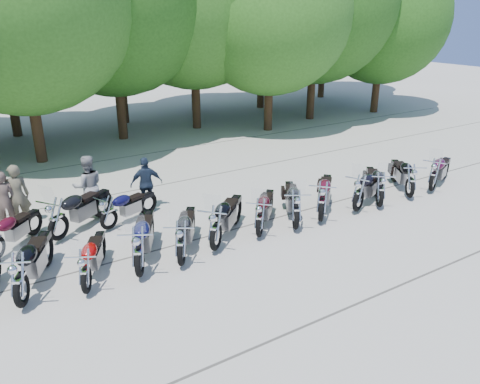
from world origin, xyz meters
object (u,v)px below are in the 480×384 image
motorcycle_2 (85,270)px  motorcycle_15 (108,212)px  motorcycle_1 (19,279)px  rider_0 (4,201)px  motorcycle_11 (411,180)px  motorcycle_4 (181,242)px  motorcycle_14 (57,218)px  motorcycle_3 (139,250)px  motorcycle_9 (359,192)px  motorcycle_7 (296,208)px  motorcycle_8 (322,200)px  rider_2 (147,184)px  rider_3 (17,196)px  motorcycle_5 (216,227)px  motorcycle_12 (434,174)px  rider_1 (88,186)px  motorcycle_6 (260,217)px  motorcycle_10 (381,189)px

motorcycle_2 → motorcycle_15: 3.20m
motorcycle_1 → rider_0: 4.30m
motorcycle_1 → motorcycle_11: (11.78, -0.19, -0.04)m
motorcycle_4 → motorcycle_14: (-2.21, 2.93, 0.04)m
motorcycle_3 → motorcycle_9: motorcycle_3 is taller
motorcycle_4 → motorcycle_7: size_ratio=0.98×
motorcycle_8 → rider_2: bearing=2.9°
motorcycle_11 → rider_3: 12.05m
motorcycle_5 → motorcycle_15: bearing=-6.4°
motorcycle_12 → motorcycle_14: 11.97m
rider_2 → rider_1: bearing=-5.3°
rider_1 → motorcycle_3: bearing=96.7°
motorcycle_3 → motorcycle_9: 7.02m
motorcycle_12 → motorcycle_15: motorcycle_12 is taller
motorcycle_3 → motorcycle_8: (5.58, 0.09, -0.01)m
motorcycle_9 → motorcycle_11: size_ratio=1.02×
motorcycle_14 → rider_0: 1.90m
motorcycle_6 → motorcycle_8: size_ratio=0.90×
rider_2 → motorcycle_1: bearing=51.6°
motorcycle_9 → motorcycle_10: bearing=-119.4°
motorcycle_4 → motorcycle_15: size_ratio=1.15×
motorcycle_7 → rider_3: (-6.50, 4.41, 0.25)m
motorcycle_4 → motorcycle_10: size_ratio=1.01×
motorcycle_1 → rider_1: rider_1 is taller
motorcycle_12 → rider_3: size_ratio=1.28×
motorcycle_8 → rider_0: size_ratio=1.44×
motorcycle_4 → motorcycle_12: 9.39m
motorcycle_4 → motorcycle_10: motorcycle_4 is taller
motorcycle_10 → rider_1: 8.91m
motorcycle_9 → motorcycle_11: 2.27m
motorcycle_8 → motorcycle_12: motorcycle_8 is taller
motorcycle_12 → rider_2: (-8.75, 3.81, 0.17)m
motorcycle_10 → motorcycle_8: bearing=33.1°
motorcycle_10 → motorcycle_15: (-7.68, 2.89, -0.08)m
motorcycle_10 → motorcycle_11: size_ratio=0.98×
motorcycle_9 → rider_1: 8.14m
motorcycle_5 → motorcycle_14: size_ratio=1.00×
motorcycle_4 → motorcycle_9: motorcycle_9 is taller
motorcycle_5 → motorcycle_8: motorcycle_8 is taller
rider_2 → motorcycle_10: bearing=159.2°
motorcycle_5 → rider_3: (-3.99, 4.32, 0.23)m
rider_1 → motorcycle_7: bearing=145.0°
motorcycle_11 → rider_0: (-11.52, 4.48, 0.20)m
motorcycle_15 → rider_0: size_ratio=1.18×
motorcycle_6 → motorcycle_11: size_ratio=0.96×
motorcycle_7 → motorcycle_8: motorcycle_8 is taller
motorcycle_4 → rider_1: rider_1 is taller
motorcycle_14 → rider_0: bearing=-1.1°
motorcycle_10 → rider_0: bearing=12.4°
motorcycle_15 → rider_3: (-2.06, 1.64, 0.35)m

